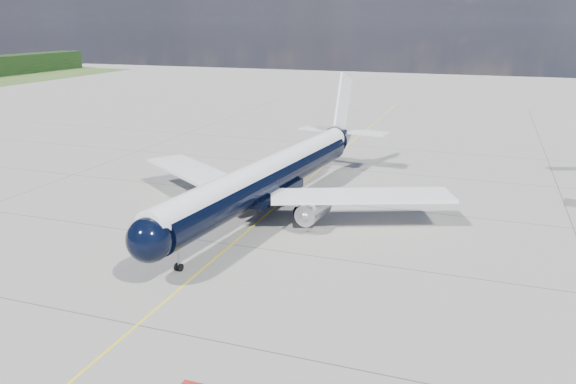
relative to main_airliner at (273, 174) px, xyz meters
name	(u,v)px	position (x,y,z in m)	size (l,w,h in m)	color
ground	(300,186)	(-0.29, 10.02, -4.09)	(320.00, 320.00, 0.00)	#99958D
taxiway_centerline	(287,198)	(-0.29, 5.02, -4.09)	(0.16, 160.00, 0.01)	yellow
main_airliner	(273,174)	(0.00, 0.00, 0.00)	(37.24, 45.61, 13.18)	black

